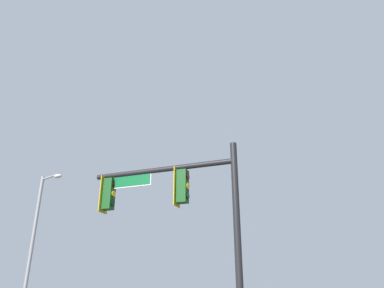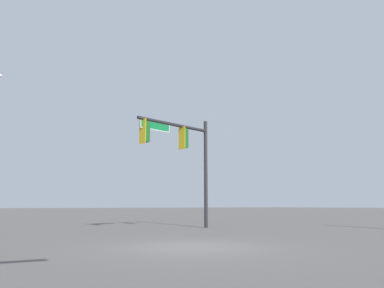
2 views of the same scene
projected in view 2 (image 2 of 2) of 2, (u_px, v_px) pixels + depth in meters
name	position (u px, v px, depth m)	size (l,w,h in m)	color
ground_plane	(192.00, 247.00, 11.52)	(400.00, 400.00, 0.00)	#514F4C
signal_pole_near	(182.00, 147.00, 21.14)	(5.07, 1.41, 6.34)	black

